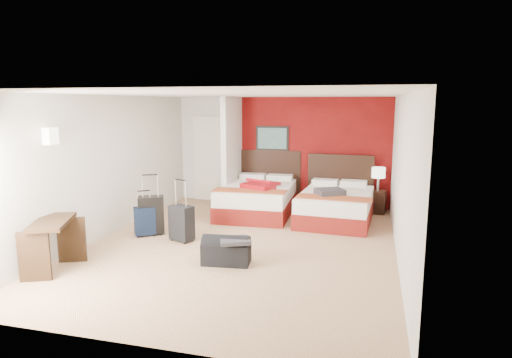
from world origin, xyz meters
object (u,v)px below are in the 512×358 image
(suitcase_navy, at_px, (145,222))
(duffel_bag, at_px, (226,252))
(bed_right, at_px, (336,207))
(suitcase_black, at_px, (151,216))
(bed_left, at_px, (257,200))
(red_suitcase_open, at_px, (261,184))
(suitcase_charcoal, at_px, (182,224))
(nightstand, at_px, (377,202))
(table_lamp, at_px, (378,179))
(desk, at_px, (54,246))

(suitcase_navy, bearing_deg, duffel_bag, -63.31)
(bed_right, bearing_deg, suitcase_black, -147.05)
(bed_left, relative_size, red_suitcase_open, 2.35)
(suitcase_navy, bearing_deg, bed_right, -5.88)
(bed_right, height_order, duffel_bag, bed_right)
(suitcase_charcoal, bearing_deg, nightstand, 62.25)
(bed_right, height_order, suitcase_charcoal, suitcase_charcoal)
(table_lamp, xyz_separation_m, suitcase_charcoal, (-3.28, -2.92, -0.45))
(nightstand, relative_size, suitcase_black, 0.73)
(table_lamp, relative_size, suitcase_charcoal, 0.86)
(bed_right, bearing_deg, duffel_bag, -112.22)
(bed_left, distance_m, table_lamp, 2.64)
(bed_left, bearing_deg, suitcase_navy, -129.39)
(red_suitcase_open, bearing_deg, suitcase_charcoal, -91.14)
(desk, bearing_deg, suitcase_navy, 54.28)
(duffel_bag, height_order, desk, desk)
(red_suitcase_open, distance_m, suitcase_black, 2.44)
(bed_right, relative_size, nightstand, 4.00)
(red_suitcase_open, height_order, nightstand, red_suitcase_open)
(table_lamp, height_order, suitcase_navy, table_lamp)
(nightstand, bearing_deg, suitcase_navy, -140.13)
(suitcase_navy, height_order, duffel_bag, suitcase_navy)
(suitcase_navy, distance_m, desk, 1.90)
(nightstand, xyz_separation_m, suitcase_charcoal, (-3.28, -2.92, 0.05))
(bed_left, bearing_deg, red_suitcase_open, -47.27)
(red_suitcase_open, xyz_separation_m, duffel_bag, (0.21, -2.90, -0.50))
(suitcase_black, relative_size, suitcase_charcoal, 1.14)
(suitcase_navy, distance_m, duffel_bag, 2.09)
(suitcase_charcoal, xyz_separation_m, suitcase_navy, (-0.77, 0.11, -0.05))
(bed_right, relative_size, duffel_bag, 2.82)
(suitcase_black, height_order, duffel_bag, suitcase_black)
(table_lamp, relative_size, duffel_bag, 0.73)
(bed_right, bearing_deg, table_lamp, 51.44)
(red_suitcase_open, distance_m, duffel_bag, 2.95)
(red_suitcase_open, xyz_separation_m, suitcase_black, (-1.58, -1.83, -0.34))
(suitcase_charcoal, bearing_deg, suitcase_black, -177.69)
(table_lamp, xyz_separation_m, suitcase_black, (-3.98, -2.69, -0.41))
(bed_left, distance_m, bed_right, 1.69)
(bed_left, xyz_separation_m, red_suitcase_open, (0.10, -0.10, 0.36))
(bed_right, relative_size, red_suitcase_open, 2.25)
(suitcase_charcoal, relative_size, desk, 0.66)
(suitcase_black, relative_size, duffel_bag, 0.96)
(bed_left, xyz_separation_m, suitcase_charcoal, (-0.79, -2.16, -0.01))
(table_lamp, height_order, suitcase_charcoal, table_lamp)
(suitcase_charcoal, distance_m, suitcase_navy, 0.78)
(table_lamp, height_order, desk, table_lamp)
(bed_right, xyz_separation_m, duffel_bag, (-1.37, -2.85, -0.12))
(bed_right, xyz_separation_m, desk, (-3.63, -3.75, 0.08))
(bed_right, bearing_deg, desk, -130.58)
(bed_left, height_order, desk, desk)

